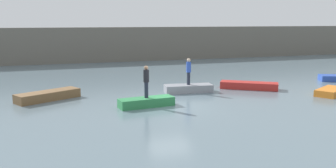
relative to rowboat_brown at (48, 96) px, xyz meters
name	(u,v)px	position (x,y,z in m)	size (l,w,h in m)	color
ground_plane	(169,106)	(6.49, -3.77, -0.27)	(120.00, 120.00, 0.00)	slate
embankment_wall	(105,45)	(6.49, 19.67, 1.73)	(80.00, 1.20, 4.00)	#666056
rowboat_brown	(48,96)	(0.00, 0.00, 0.00)	(3.86, 1.14, 0.54)	brown
rowboat_green	(146,102)	(5.23, -3.54, -0.02)	(3.12, 0.96, 0.50)	#2D7F47
rowboat_grey	(188,88)	(9.00, -0.39, -0.01)	(3.20, 1.12, 0.51)	gray
rowboat_red	(249,85)	(13.49, -0.63, -0.02)	(3.96, 1.07, 0.49)	red
rowboat_orange	(331,92)	(17.45, -4.12, -0.06)	(2.68, 1.22, 0.42)	orange
person_dark_shirt	(146,80)	(5.23, -3.54, 1.24)	(0.32, 0.32, 1.81)	#232838
person_blue_shirt	(189,70)	(9.00, -0.39, 1.24)	(0.32, 0.32, 1.78)	#232838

